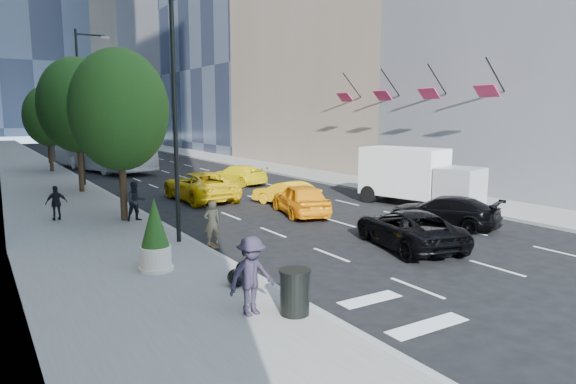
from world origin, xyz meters
TOP-DOWN VIEW (x-y plane):
  - ground at (0.00, 0.00)m, footprint 160.00×160.00m
  - sidewalk_left at (-9.00, 30.00)m, footprint 6.00×120.00m
  - sidewalk_right at (10.00, 30.00)m, footprint 4.00×120.00m
  - tower_right_far at (22.00, 98.00)m, footprint 20.00×24.00m
  - lamp_near at (-6.32, 4.00)m, footprint 2.13×0.22m
  - lamp_far at (-6.32, 22.00)m, footprint 2.13×0.22m
  - tree_near at (-7.20, 9.00)m, footprint 4.20×4.20m
  - tree_mid at (-7.20, 19.00)m, footprint 4.50×4.50m
  - tree_far at (-7.20, 32.00)m, footprint 3.90×3.90m
  - traffic_signal at (-6.40, 40.00)m, footprint 2.48×0.53m
  - facade_flags at (10.64, 10.00)m, footprint 1.85×13.30m
  - skateboarder at (-5.60, 3.00)m, footprint 0.64×0.46m
  - black_sedan_lincoln at (0.50, -0.62)m, footprint 3.46×5.41m
  - black_sedan_mercedes at (4.20, 1.00)m, footprint 3.60×5.04m
  - taxi_a at (0.50, 6.50)m, footprint 2.91×4.83m
  - taxi_b at (1.36, 9.22)m, footprint 2.56×4.04m
  - taxi_c at (-2.00, 13.00)m, footprint 2.78×5.85m
  - taxi_d at (2.63, 17.75)m, footprint 3.32×4.96m
  - city_bus at (-3.20, 31.81)m, footprint 5.80×13.88m
  - box_truck at (7.13, 5.38)m, footprint 3.81×6.66m
  - pedestrian_a at (-6.80, 8.54)m, footprint 0.89×0.72m
  - pedestrian_b at (-9.74, 10.53)m, footprint 0.91×0.41m
  - pedestrian_c at (-7.47, -3.59)m, footprint 1.28×0.83m
  - trash_can at (-6.60, -4.10)m, footprint 0.69×0.69m
  - planter_shrub at (-8.30, 1.01)m, footprint 0.92×0.92m
  - garbage_bags at (-6.55, -1.32)m, footprint 1.08×1.04m

SIDE VIEW (x-z plane):
  - ground at x=0.00m, z-range 0.00..0.00m
  - sidewalk_left at x=-9.00m, z-range 0.00..0.15m
  - sidewalk_right at x=10.00m, z-range 0.00..0.15m
  - garbage_bags at x=-6.55m, z-range 0.14..0.67m
  - taxi_b at x=1.36m, z-range 0.00..1.26m
  - taxi_d at x=2.63m, z-range 0.00..1.33m
  - trash_can at x=-6.60m, z-range 0.15..1.18m
  - black_sedan_mercedes at x=4.20m, z-range 0.00..1.36m
  - black_sedan_lincoln at x=0.50m, z-range 0.00..1.39m
  - taxi_a at x=0.50m, z-range 0.00..1.54m
  - taxi_c at x=-2.00m, z-range 0.00..1.61m
  - skateboarder at x=-5.60m, z-range 0.00..1.62m
  - pedestrian_b at x=-9.74m, z-range 0.15..1.69m
  - pedestrian_a at x=-6.80m, z-range 0.15..1.88m
  - pedestrian_c at x=-7.47m, z-range 0.15..2.02m
  - planter_shrub at x=-8.30m, z-range 0.10..2.31m
  - box_truck at x=7.13m, z-range 0.03..3.04m
  - city_bus at x=-3.20m, z-range 0.00..3.77m
  - traffic_signal at x=-6.40m, z-range 1.63..6.83m
  - tree_far at x=-7.20m, z-range 1.16..8.09m
  - tree_near at x=-7.20m, z-range 1.24..8.70m
  - tree_mid at x=-7.20m, z-range 1.32..9.31m
  - lamp_near at x=-6.32m, z-range 0.81..10.81m
  - lamp_far at x=-6.32m, z-range 0.81..10.81m
  - facade_flags at x=10.64m, z-range 5.16..7.21m
  - tower_right_far at x=22.00m, z-range 0.00..50.00m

